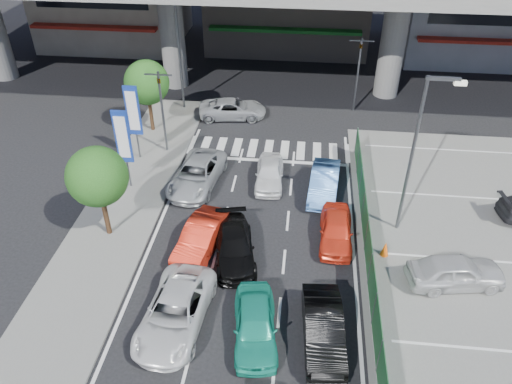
# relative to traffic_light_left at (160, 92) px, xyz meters

# --- Properties ---
(ground) EXTENTS (120.00, 120.00, 0.00)m
(ground) POSITION_rel_traffic_light_left_xyz_m (6.20, -12.00, -3.94)
(ground) COLOR black
(ground) RESTS_ON ground
(parking_lot) EXTENTS (12.00, 28.00, 0.06)m
(parking_lot) POSITION_rel_traffic_light_left_xyz_m (17.20, -10.00, -3.91)
(parking_lot) COLOR slate
(parking_lot) RESTS_ON ground
(sidewalk_left) EXTENTS (4.00, 30.00, 0.12)m
(sidewalk_left) POSITION_rel_traffic_light_left_xyz_m (-0.80, -8.00, -3.88)
(sidewalk_left) COLOR slate
(sidewalk_left) RESTS_ON ground
(fence_run) EXTENTS (0.16, 22.00, 1.80)m
(fence_run) POSITION_rel_traffic_light_left_xyz_m (11.50, -11.00, -3.04)
(fence_run) COLOR #1D562C
(fence_run) RESTS_ON ground
(traffic_light_left) EXTENTS (1.60, 1.24, 5.20)m
(traffic_light_left) POSITION_rel_traffic_light_left_xyz_m (0.00, 0.00, 0.00)
(traffic_light_left) COLOR #595B60
(traffic_light_left) RESTS_ON ground
(traffic_light_right) EXTENTS (1.60, 1.24, 5.20)m
(traffic_light_right) POSITION_rel_traffic_light_left_xyz_m (11.70, 7.00, 0.00)
(traffic_light_right) COLOR #595B60
(traffic_light_right) RESTS_ON ground
(street_lamp_right) EXTENTS (1.65, 0.22, 8.00)m
(street_lamp_right) POSITION_rel_traffic_light_left_xyz_m (13.37, -6.00, 0.83)
(street_lamp_right) COLOR #595B60
(street_lamp_right) RESTS_ON ground
(street_lamp_left) EXTENTS (1.65, 0.22, 8.00)m
(street_lamp_left) POSITION_rel_traffic_light_left_xyz_m (-0.13, 6.00, 0.83)
(street_lamp_left) COLOR #595B60
(street_lamp_left) RESTS_ON ground
(signboard_near) EXTENTS (0.80, 0.14, 4.70)m
(signboard_near) POSITION_rel_traffic_light_left_xyz_m (-1.00, -4.01, -0.87)
(signboard_near) COLOR #595B60
(signboard_near) RESTS_ON ground
(signboard_far) EXTENTS (0.80, 0.14, 4.70)m
(signboard_far) POSITION_rel_traffic_light_left_xyz_m (-1.40, -1.01, -0.87)
(signboard_far) COLOR #595B60
(signboard_far) RESTS_ON ground
(tree_near) EXTENTS (2.80, 2.80, 4.80)m
(tree_near) POSITION_rel_traffic_light_left_xyz_m (-0.80, -8.00, -0.55)
(tree_near) COLOR #382314
(tree_near) RESTS_ON ground
(tree_far) EXTENTS (2.80, 2.80, 4.80)m
(tree_far) POSITION_rel_traffic_light_left_xyz_m (-1.60, 2.50, -0.55)
(tree_far) COLOR #382314
(tree_far) RESTS_ON ground
(sedan_white_mid_left) EXTENTS (2.67, 5.13, 1.38)m
(sedan_white_mid_left) POSITION_rel_traffic_light_left_xyz_m (3.76, -13.03, -3.25)
(sedan_white_mid_left) COLOR white
(sedan_white_mid_left) RESTS_ON ground
(taxi_teal_mid) EXTENTS (2.17, 4.23, 1.38)m
(taxi_teal_mid) POSITION_rel_traffic_light_left_xyz_m (6.94, -13.29, -3.25)
(taxi_teal_mid) COLOR #1EAA8D
(taxi_teal_mid) RESTS_ON ground
(hatch_black_mid_right) EXTENTS (1.80, 4.29, 1.38)m
(hatch_black_mid_right) POSITION_rel_traffic_light_left_xyz_m (9.54, -13.21, -3.25)
(hatch_black_mid_right) COLOR black
(hatch_black_mid_right) RESTS_ON ground
(taxi_orange_left) EXTENTS (2.26, 4.39, 1.38)m
(taxi_orange_left) POSITION_rel_traffic_light_left_xyz_m (3.88, -8.52, -3.25)
(taxi_orange_left) COLOR red
(taxi_orange_left) RESTS_ON ground
(sedan_black_mid) EXTENTS (2.68, 4.64, 1.26)m
(sedan_black_mid) POSITION_rel_traffic_light_left_xyz_m (5.49, -8.89, -3.30)
(sedan_black_mid) COLOR black
(sedan_black_mid) RESTS_ON ground
(taxi_orange_right) EXTENTS (1.61, 3.84, 1.30)m
(taxi_orange_right) POSITION_rel_traffic_light_left_xyz_m (10.14, -7.25, -3.29)
(taxi_orange_right) COLOR #F33D20
(taxi_orange_right) RESTS_ON ground
(wagon_silver_front_left) EXTENTS (2.92, 5.22, 1.38)m
(wagon_silver_front_left) POSITION_rel_traffic_light_left_xyz_m (2.59, -3.31, -3.25)
(wagon_silver_front_left) COLOR #A6AAAD
(wagon_silver_front_left) RESTS_ON ground
(sedan_white_front_mid) EXTENTS (1.63, 3.79, 1.27)m
(sedan_white_front_mid) POSITION_rel_traffic_light_left_xyz_m (6.56, -2.70, -3.30)
(sedan_white_front_mid) COLOR white
(sedan_white_front_mid) RESTS_ON ground
(kei_truck_front_right) EXTENTS (1.81, 4.30, 1.38)m
(kei_truck_front_right) POSITION_rel_traffic_light_left_xyz_m (9.58, -3.39, -3.25)
(kei_truck_front_right) COLOR #5B99ED
(kei_truck_front_right) RESTS_ON ground
(crossing_wagon_silver) EXTENTS (4.80, 2.67, 1.27)m
(crossing_wagon_silver) POSITION_rel_traffic_light_left_xyz_m (3.36, 5.03, -3.30)
(crossing_wagon_silver) COLOR #A2A5AA
(crossing_wagon_silver) RESTS_ON ground
(parked_sedan_white) EXTENTS (4.36, 2.33, 1.41)m
(parked_sedan_white) POSITION_rel_traffic_light_left_xyz_m (15.16, -9.62, -3.17)
(parked_sedan_white) COLOR silver
(parked_sedan_white) RESTS_ON parking_lot
(traffic_cone) EXTENTS (0.45, 0.45, 0.75)m
(traffic_cone) POSITION_rel_traffic_light_left_xyz_m (12.38, -8.09, -3.50)
(traffic_cone) COLOR #EB570D
(traffic_cone) RESTS_ON parking_lot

